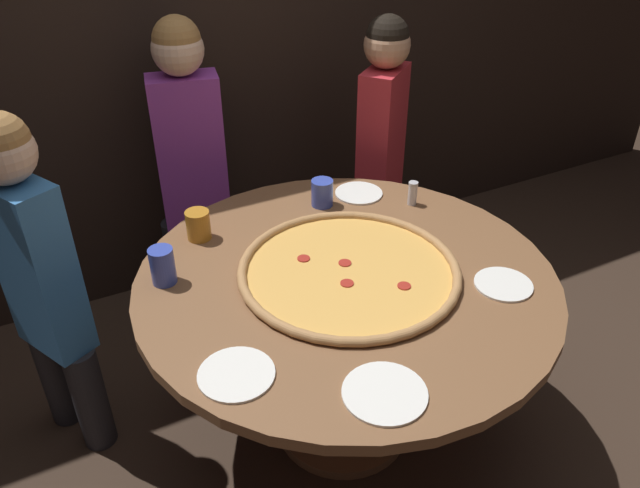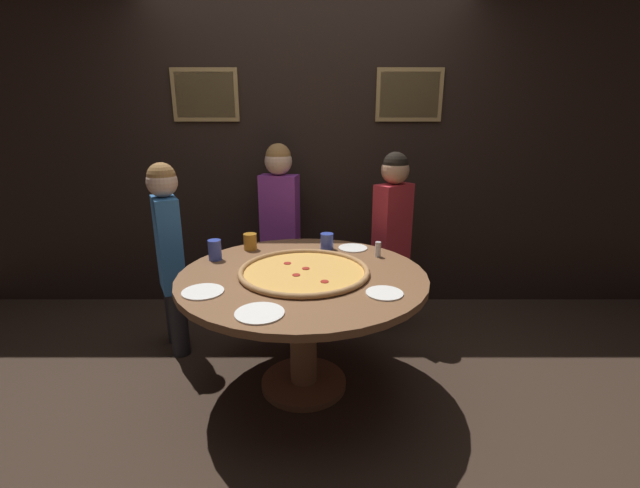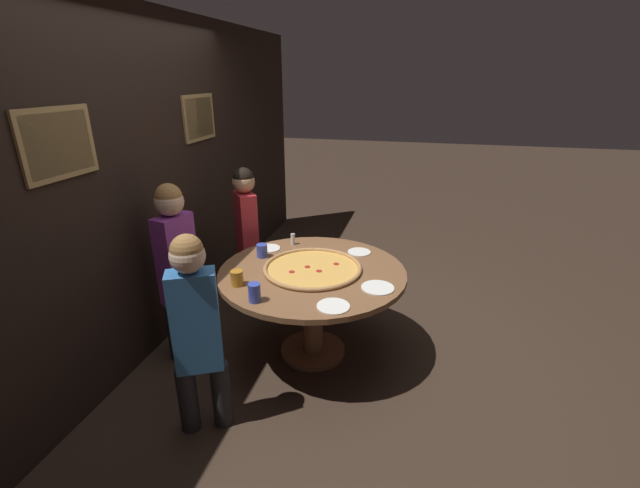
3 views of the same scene
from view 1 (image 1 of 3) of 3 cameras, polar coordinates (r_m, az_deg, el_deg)
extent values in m
plane|color=#38281E|center=(2.59, 2.04, -16.15)|extent=(24.00, 24.00, 0.00)
cube|color=black|center=(2.97, -10.52, 19.67)|extent=(6.40, 0.06, 2.60)
cylinder|color=brown|center=(2.10, 2.42, -3.23)|extent=(1.41, 1.41, 0.04)
cylinder|color=brown|center=(2.34, 2.21, -10.54)|extent=(0.16, 0.16, 0.70)
cylinder|color=brown|center=(2.58, 2.05, -15.86)|extent=(0.52, 0.52, 0.04)
cylinder|color=#E5A84C|center=(2.09, 2.71, -2.64)|extent=(0.71, 0.71, 0.01)
torus|color=#B27F4C|center=(2.08, 2.72, -2.41)|extent=(0.75, 0.75, 0.03)
cylinder|color=#A8281E|center=(2.12, 2.29, -1.74)|extent=(0.04, 0.04, 0.00)
cylinder|color=#A8281E|center=(2.03, 7.70, -3.81)|extent=(0.04, 0.04, 0.00)
cylinder|color=#A8281E|center=(2.14, -1.51, -1.32)|extent=(0.04, 0.04, 0.00)
cylinder|color=#A8281E|center=(2.03, 2.49, -3.60)|extent=(0.04, 0.04, 0.00)
cylinder|color=#BC7A23|center=(2.29, -11.07, 1.72)|extent=(0.09, 0.09, 0.11)
cylinder|color=#384CB7|center=(2.46, 0.20, 4.70)|extent=(0.09, 0.09, 0.11)
cylinder|color=#384CB7|center=(2.08, -14.20, -1.95)|extent=(0.08, 0.08, 0.13)
cylinder|color=white|center=(1.69, 5.93, -13.39)|extent=(0.23, 0.23, 0.01)
cylinder|color=white|center=(2.57, 3.57, 4.66)|extent=(0.19, 0.19, 0.01)
cylinder|color=white|center=(1.74, -7.66, -11.71)|extent=(0.21, 0.21, 0.01)
cylinder|color=white|center=(2.12, 16.42, -3.56)|extent=(0.19, 0.19, 0.01)
cylinder|color=silver|center=(2.50, 8.45, 4.49)|extent=(0.04, 0.04, 0.08)
cylinder|color=#B7B7BC|center=(2.48, 8.55, 5.48)|extent=(0.04, 0.04, 0.01)
cylinder|color=#232328|center=(3.08, -8.55, -1.35)|extent=(0.15, 0.15, 0.48)
cylinder|color=#232328|center=(3.07, -12.57, -1.93)|extent=(0.15, 0.15, 0.48)
cube|color=purple|center=(2.79, -11.76, 8.21)|extent=(0.32, 0.21, 0.68)
sphere|color=beige|center=(2.64, -12.88, 16.95)|extent=(0.21, 0.21, 0.21)
sphere|color=#9E703D|center=(2.63, -12.98, 17.72)|extent=(0.19, 0.19, 0.19)
cylinder|color=#232328|center=(3.30, 5.74, 1.30)|extent=(0.18, 0.18, 0.47)
cylinder|color=#232328|center=(3.13, 4.47, -0.54)|extent=(0.18, 0.18, 0.47)
cube|color=red|center=(2.95, 5.66, 9.61)|extent=(0.31, 0.29, 0.65)
sphere|color=tan|center=(2.81, 6.15, 17.65)|extent=(0.20, 0.20, 0.20)
sphere|color=black|center=(2.80, 6.20, 18.35)|extent=(0.19, 0.19, 0.19)
cylinder|color=#232328|center=(2.52, -20.28, -13.05)|extent=(0.16, 0.16, 0.45)
cylinder|color=#232328|center=(2.66, -22.92, -10.92)|extent=(0.16, 0.16, 0.45)
cube|color=#3370B2|center=(2.26, -24.43, -2.02)|extent=(0.25, 0.31, 0.64)
sphere|color=beige|center=(2.07, -27.05, 7.47)|extent=(0.20, 0.20, 0.20)
camera|label=2|loc=(1.30, 92.05, -20.19)|focal=24.00mm
camera|label=3|loc=(2.09, -98.70, -0.74)|focal=24.00mm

